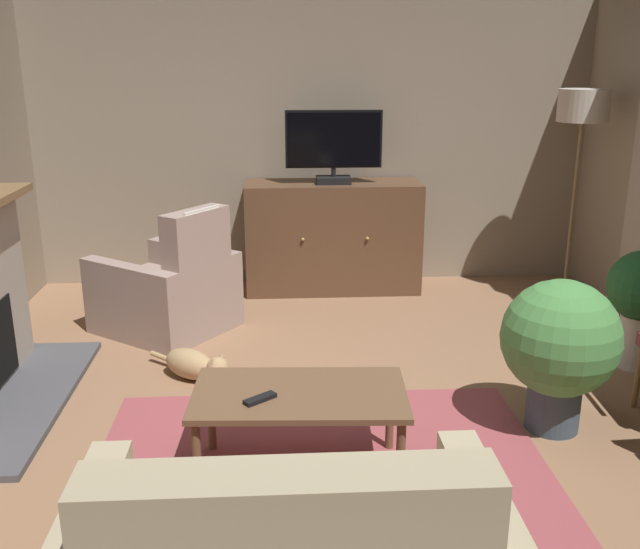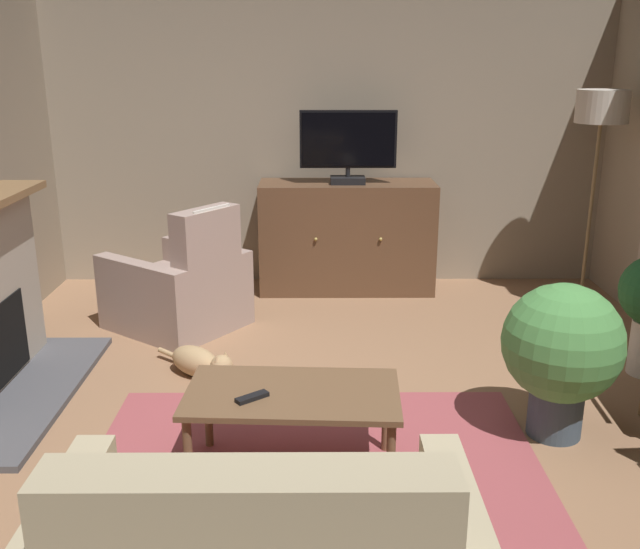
% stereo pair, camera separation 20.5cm
% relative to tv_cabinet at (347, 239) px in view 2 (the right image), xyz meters
% --- Properties ---
extents(ground_plane, '(5.68, 6.59, 0.04)m').
position_rel_tv_cabinet_xyz_m(ground_plane, '(-0.16, -2.70, -0.49)').
color(ground_plane, '#936B4C').
extents(wall_back, '(5.68, 0.10, 2.69)m').
position_rel_tv_cabinet_xyz_m(wall_back, '(-0.16, 0.35, 0.87)').
color(wall_back, gray).
rests_on(wall_back, ground_plane).
extents(rug_central, '(2.38, 1.71, 0.01)m').
position_rel_tv_cabinet_xyz_m(rug_central, '(-0.29, -3.01, -0.47)').
color(rug_central, '#9E474C').
rests_on(rug_central, ground_plane).
extents(tv_cabinet, '(1.57, 0.57, 0.99)m').
position_rel_tv_cabinet_xyz_m(tv_cabinet, '(0.00, 0.00, 0.00)').
color(tv_cabinet, '#402A1C').
rests_on(tv_cabinet, ground_plane).
extents(television, '(0.84, 0.20, 0.63)m').
position_rel_tv_cabinet_xyz_m(television, '(0.00, -0.05, 0.86)').
color(television, black).
rests_on(television, tv_cabinet).
extents(coffee_table, '(1.09, 0.63, 0.47)m').
position_rel_tv_cabinet_xyz_m(coffee_table, '(-0.40, -3.05, -0.06)').
color(coffee_table, brown).
rests_on(coffee_table, ground_plane).
extents(tv_remote, '(0.17, 0.14, 0.02)m').
position_rel_tv_cabinet_xyz_m(tv_remote, '(-0.59, -3.14, 0.01)').
color(tv_remote, black).
rests_on(tv_remote, coffee_table).
extents(armchair_near_window, '(1.23, 1.21, 1.01)m').
position_rel_tv_cabinet_xyz_m(armchair_near_window, '(-1.35, -0.96, -0.16)').
color(armchair_near_window, '#A3897F').
rests_on(armchair_near_window, ground_plane).
extents(potted_plant_tall_palm_by_window, '(0.66, 0.66, 0.89)m').
position_rel_tv_cabinet_xyz_m(potted_plant_tall_palm_by_window, '(1.07, -2.66, 0.05)').
color(potted_plant_tall_palm_by_window, '#3D4C5B').
rests_on(potted_plant_tall_palm_by_window, ground_plane).
extents(cat, '(0.59, 0.52, 0.22)m').
position_rel_tv_cabinet_xyz_m(cat, '(-1.06, -1.88, -0.37)').
color(cat, tan).
rests_on(cat, ground_plane).
extents(floor_lamp, '(0.42, 0.42, 1.81)m').
position_rel_tv_cabinet_xyz_m(floor_lamp, '(2.02, -0.44, 1.06)').
color(floor_lamp, '#4C4233').
rests_on(floor_lamp, ground_plane).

